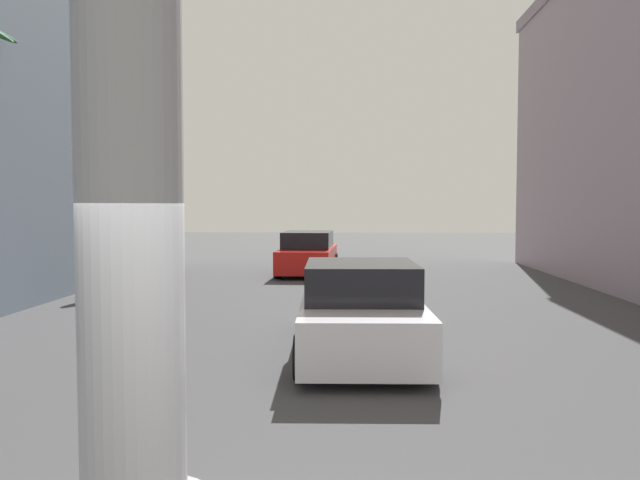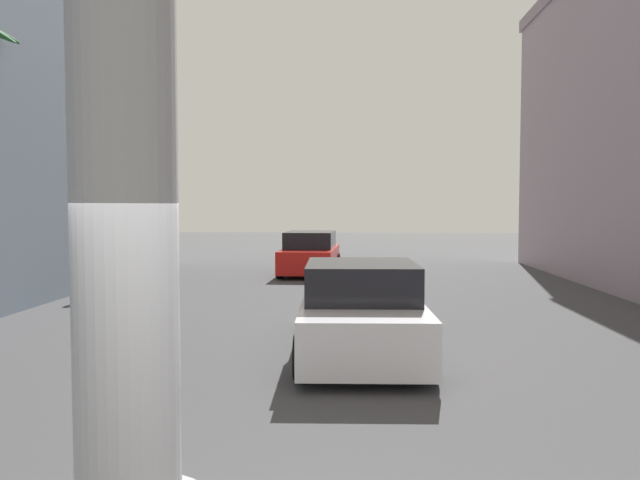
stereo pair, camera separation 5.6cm
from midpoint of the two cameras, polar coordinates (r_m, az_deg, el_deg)
The scene contains 4 objects.
ground_plane at distance 13.13m, azimuth 1.08°, elevation -7.81°, with size 92.72×92.72×0.00m, color #424244.
car_lead at distance 10.67m, azimuth 3.86°, elevation -6.51°, with size 2.19×5.16×1.56m.
car_far at distance 23.01m, azimuth -0.82°, elevation -1.26°, with size 2.12×4.75×1.56m.
pedestrian_far_left at distance 17.96m, azimuth -18.97°, elevation -1.98°, with size 0.48×0.48×1.62m.
Camera 2 is at (0.51, -2.88, 2.48)m, focal length 35.00 mm.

